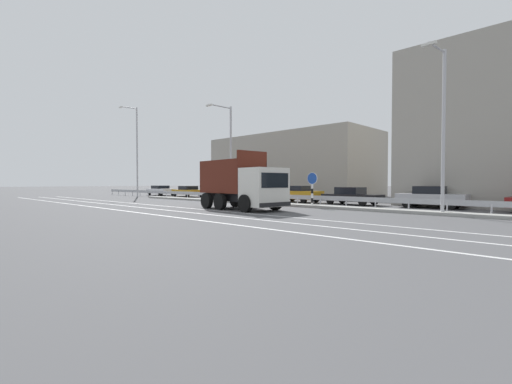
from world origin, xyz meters
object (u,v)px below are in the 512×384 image
(street_lamp_0, at_px, (136,148))
(street_lamp_1, at_px, (229,149))
(parked_car_2, at_px, (220,192))
(parked_car_5, at_px, (351,196))
(parked_car_6, at_px, (431,197))
(parked_car_1, at_px, (188,191))
(parked_car_4, at_px, (298,194))
(median_road_sign, at_px, (312,188))
(parked_car_0, at_px, (161,190))
(street_lamp_2, at_px, (442,123))
(dump_truck, at_px, (249,189))
(parked_car_3, at_px, (256,193))

(street_lamp_0, height_order, street_lamp_1, street_lamp_0)
(street_lamp_0, xyz_separation_m, parked_car_2, (9.89, 4.94, -5.22))
(parked_car_5, relative_size, parked_car_6, 1.08)
(parked_car_1, bearing_deg, parked_car_4, -86.86)
(median_road_sign, distance_m, parked_car_0, 28.21)
(street_lamp_1, height_order, parked_car_0, street_lamp_1)
(parked_car_2, bearing_deg, parked_car_6, 95.37)
(street_lamp_2, distance_m, parked_car_1, 30.64)
(parked_car_2, relative_size, parked_car_6, 1.01)
(parked_car_2, height_order, parked_car_4, parked_car_4)
(parked_car_0, height_order, parked_car_5, parked_car_5)
(parked_car_0, bearing_deg, median_road_sign, 83.45)
(dump_truck, bearing_deg, parked_car_1, -110.16)
(parked_car_3, distance_m, parked_car_4, 5.61)
(median_road_sign, bearing_deg, street_lamp_0, -179.71)
(street_lamp_1, height_order, parked_car_4, street_lamp_1)
(parked_car_1, height_order, parked_car_5, parked_car_5)
(street_lamp_2, bearing_deg, parked_car_0, 172.67)
(parked_car_4, height_order, parked_car_5, parked_car_4)
(parked_car_1, distance_m, parked_car_4, 17.08)
(parked_car_0, height_order, parked_car_6, parked_car_6)
(street_lamp_0, distance_m, parked_car_3, 16.90)
(parked_car_4, bearing_deg, parked_car_5, -84.80)
(parked_car_3, xyz_separation_m, parked_car_4, (5.59, -0.45, 0.04))
(street_lamp_0, relative_size, parked_car_2, 2.45)
(parked_car_2, xyz_separation_m, parked_car_4, (10.96, -0.28, 0.08))
(parked_car_2, distance_m, parked_car_5, 16.10)
(parked_car_6, bearing_deg, street_lamp_0, -84.02)
(street_lamp_0, relative_size, street_lamp_2, 1.24)
(dump_truck, relative_size, street_lamp_0, 0.60)
(parked_car_1, distance_m, parked_car_6, 27.95)
(parked_car_1, relative_size, parked_car_4, 1.05)
(parked_car_3, bearing_deg, street_lamp_1, -166.44)
(median_road_sign, xyz_separation_m, street_lamp_2, (8.26, -0.09, 3.52))
(dump_truck, relative_size, parked_car_3, 1.45)
(parked_car_3, bearing_deg, dump_truck, -142.11)
(street_lamp_1, distance_m, parked_car_1, 14.52)
(parked_car_1, xyz_separation_m, parked_car_2, (6.12, 0.12, -0.02))
(street_lamp_2, xyz_separation_m, parked_car_1, (-29.98, 4.77, -4.16))
(dump_truck, distance_m, parked_car_6, 12.43)
(median_road_sign, height_order, parked_car_6, median_road_sign)
(parked_car_3, relative_size, parked_car_5, 0.96)
(street_lamp_1, distance_m, parked_car_3, 6.66)
(median_road_sign, relative_size, street_lamp_1, 0.29)
(parked_car_3, bearing_deg, parked_car_6, -94.04)
(street_lamp_2, relative_size, parked_car_0, 1.76)
(parked_car_0, bearing_deg, dump_truck, 73.33)
(parked_car_6, bearing_deg, parked_car_4, -90.72)
(parked_car_3, distance_m, parked_car_6, 16.46)
(street_lamp_2, height_order, parked_car_0, street_lamp_2)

